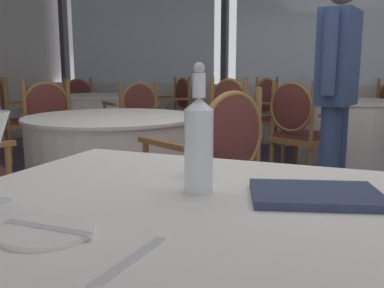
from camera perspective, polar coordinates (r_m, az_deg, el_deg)
ground_plane at (r=2.30m, az=9.24°, el=-17.18°), size 13.68×13.68×0.00m
window_wall_far at (r=5.98m, az=17.79°, el=10.94°), size 9.08×0.14×2.99m
side_plate at (r=0.86m, az=-19.06°, el=-11.11°), size 0.18×0.18×0.01m
butter_knife at (r=0.86m, az=-19.08°, el=-10.78°), size 0.20×0.02×0.00m
dinner_fork at (r=0.71m, az=-8.38°, el=-15.39°), size 0.03×0.20×0.00m
water_bottle at (r=1.05m, az=0.94°, el=0.36°), size 0.07×0.07×0.33m
water_tumbler at (r=1.24m, az=0.98°, el=-2.56°), size 0.08×0.08×0.08m
menu_book at (r=1.06m, az=16.49°, el=-6.65°), size 0.35×0.28×0.02m
background_table_0 at (r=5.55m, az=-11.93°, el=2.77°), size 1.24×1.24×0.74m
dining_chair_0_0 at (r=4.56m, az=-7.82°, el=3.76°), size 0.65×0.66×0.94m
dining_chair_0_1 at (r=5.94m, az=-2.31°, el=5.22°), size 0.66×0.65×0.96m
dining_chair_0_2 at (r=6.53m, az=-14.93°, el=5.25°), size 0.65×0.66×0.93m
dining_chair_0_3 at (r=5.29m, az=-22.89°, el=3.90°), size 0.66×0.65×0.97m
background_table_2 at (r=2.99m, az=-10.65°, el=-3.23°), size 1.19×1.19×0.74m
dining_chair_2_1 at (r=2.14m, az=3.01°, el=-2.91°), size 0.62×0.65×0.96m
dining_chair_2_2 at (r=3.57m, az=3.66°, el=2.49°), size 0.65×0.62×0.99m
dining_chair_2_3 at (r=3.87m, az=-18.37°, el=2.24°), size 0.62×0.65×0.96m
background_table_3 at (r=4.72m, az=20.69°, el=1.11°), size 1.11×1.11×0.74m
dining_chair_3_2 at (r=5.21m, az=11.09°, el=4.46°), size 0.61×0.64×0.97m
dining_chair_3_3 at (r=3.85m, az=14.27°, el=2.38°), size 0.64×0.61×0.96m
diner_person_0 at (r=2.94m, az=19.17°, el=7.67°), size 0.27×0.52×1.67m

